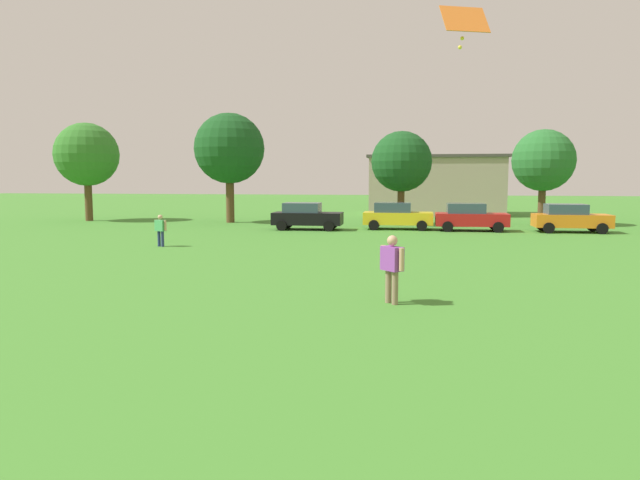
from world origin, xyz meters
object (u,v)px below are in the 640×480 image
adult_bystander (392,263)px  parked_car_black_0 (306,216)px  parked_car_red_2 (470,217)px  tree_far_left (87,155)px  tree_left (229,149)px  tree_center_right (543,161)px  kite (464,21)px  parked_car_orange_3 (570,218)px  tree_center_left (401,162)px  bystander_near_trees (160,228)px  parked_car_yellow_1 (397,216)px

adult_bystander → parked_car_black_0: bearing=-26.2°
parked_car_red_2 → tree_far_left: bearing=171.7°
adult_bystander → tree_far_left: size_ratio=0.24×
adult_bystander → tree_left: size_ratio=0.23×
tree_far_left → tree_center_right: tree_far_left is taller
kite → parked_car_black_0: kite is taller
adult_bystander → tree_left: tree_left is taller
parked_car_black_0 → parked_car_orange_3: 15.79m
parked_car_black_0 → tree_center_left: bearing=37.3°
parked_car_orange_3 → tree_center_left: 11.20m
bystander_near_trees → parked_car_yellow_1: parked_car_yellow_1 is taller
tree_left → bystander_near_trees: bearing=-84.8°
parked_car_orange_3 → adult_bystander: bearing=-114.6°
tree_far_left → tree_center_right: 32.76m
parked_car_black_0 → parked_car_yellow_1: (5.56, 1.17, 0.00)m
parked_car_orange_3 → tree_center_left: tree_center_left is taller
bystander_near_trees → tree_center_right: tree_center_right is taller
adult_bystander → tree_center_left: size_ratio=0.28×
parked_car_black_0 → tree_center_left: size_ratio=0.68×
parked_car_yellow_1 → tree_left: 13.39m
adult_bystander → parked_car_yellow_1: bearing=-41.3°
parked_car_yellow_1 → kite: bearing=-84.1°
parked_car_black_0 → parked_car_orange_3: bearing=2.7°
parked_car_black_0 → tree_far_left: size_ratio=0.59×
bystander_near_trees → tree_far_left: bearing=-30.7°
kite → parked_car_red_2: 21.65m
adult_bystander → kite: (1.71, 0.75, 6.11)m
kite → parked_car_red_2: size_ratio=0.30×
kite → tree_center_right: (7.48, 25.68, -2.79)m
parked_car_orange_3 → tree_far_left: tree_far_left is taller
parked_car_red_2 → parked_car_yellow_1: bearing=174.8°
adult_bystander → kite: 6.39m
adult_bystander → tree_far_left: 34.83m
parked_car_black_0 → parked_car_yellow_1: same height
kite → tree_center_left: 24.45m
parked_car_red_2 → adult_bystander: bearing=-100.6°
bystander_near_trees → tree_center_left: tree_center_left is taller
tree_far_left → tree_left: tree_left is taller
tree_left → parked_car_red_2: bearing=-14.1°
tree_left → tree_center_left: size_ratio=1.23×
kite → parked_car_red_2: bearing=83.7°
tree_left → adult_bystander: bearing=-63.8°
tree_left → tree_center_left: 12.30m
tree_left → tree_center_left: tree_left is taller
bystander_near_trees → kite: bearing=161.2°
parked_car_black_0 → parked_car_yellow_1: 5.69m
tree_left → parked_car_black_0: bearing=-37.0°
bystander_near_trees → tree_center_right: (20.39, 15.64, 3.49)m
bystander_near_trees → parked_car_orange_3: parked_car_orange_3 is taller
tree_far_left → tree_center_left: size_ratio=1.15×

